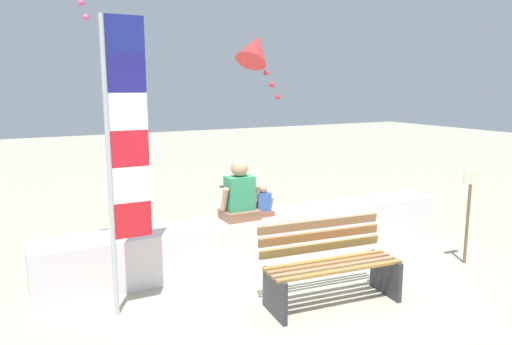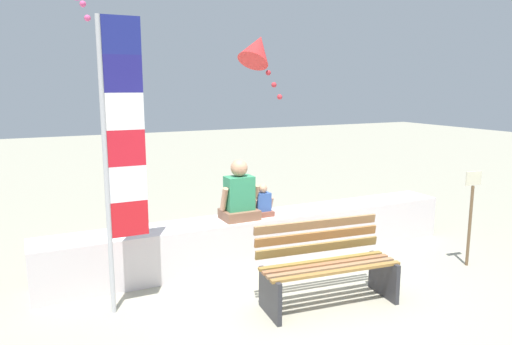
{
  "view_description": "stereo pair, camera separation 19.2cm",
  "coord_description": "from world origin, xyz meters",
  "px_view_note": "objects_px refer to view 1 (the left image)",
  "views": [
    {
      "loc": [
        -3.04,
        -4.27,
        2.37
      ],
      "look_at": [
        -0.09,
        1.31,
        1.23
      ],
      "focal_mm": 33.7,
      "sensor_mm": 36.0,
      "label": 1
    },
    {
      "loc": [
        -2.87,
        -4.36,
        2.37
      ],
      "look_at": [
        -0.09,
        1.31,
        1.23
      ],
      "focal_mm": 33.7,
      "sensor_mm": 36.0,
      "label": 2
    }
  ],
  "objects_px": {
    "park_bench": "(330,266)",
    "person_adult": "(240,196)",
    "flag_banner": "(122,145)",
    "person_child": "(263,203)",
    "kite_red": "(255,49)",
    "sign_post": "(468,209)"
  },
  "relations": [
    {
      "from": "person_adult",
      "to": "kite_red",
      "type": "relative_size",
      "value": 0.74
    },
    {
      "from": "flag_banner",
      "to": "kite_red",
      "type": "distance_m",
      "value": 3.26
    },
    {
      "from": "park_bench",
      "to": "person_adult",
      "type": "xyz_separation_m",
      "value": [
        -0.38,
        1.48,
        0.53
      ]
    },
    {
      "from": "person_adult",
      "to": "flag_banner",
      "type": "relative_size",
      "value": 0.26
    },
    {
      "from": "park_bench",
      "to": "person_child",
      "type": "bearing_deg",
      "value": 91.25
    },
    {
      "from": "person_child",
      "to": "kite_red",
      "type": "bearing_deg",
      "value": 67.26
    },
    {
      "from": "person_adult",
      "to": "person_child",
      "type": "relative_size",
      "value": 1.8
    },
    {
      "from": "person_child",
      "to": "park_bench",
      "type": "bearing_deg",
      "value": -88.75
    },
    {
      "from": "person_adult",
      "to": "sign_post",
      "type": "distance_m",
      "value": 3.05
    },
    {
      "from": "person_child",
      "to": "sign_post",
      "type": "xyz_separation_m",
      "value": [
        2.36,
        -1.39,
        -0.04
      ]
    },
    {
      "from": "park_bench",
      "to": "person_child",
      "type": "distance_m",
      "value": 1.53
    },
    {
      "from": "park_bench",
      "to": "flag_banner",
      "type": "distance_m",
      "value": 2.57
    },
    {
      "from": "kite_red",
      "to": "sign_post",
      "type": "relative_size",
      "value": 0.85
    },
    {
      "from": "flag_banner",
      "to": "sign_post",
      "type": "xyz_separation_m",
      "value": [
        4.35,
        -0.7,
        -1.03
      ]
    },
    {
      "from": "park_bench",
      "to": "sign_post",
      "type": "xyz_separation_m",
      "value": [
        2.33,
        0.09,
        0.35
      ]
    },
    {
      "from": "person_adult",
      "to": "flag_banner",
      "type": "xyz_separation_m",
      "value": [
        -1.64,
        -0.69,
        0.85
      ]
    },
    {
      "from": "person_child",
      "to": "sign_post",
      "type": "distance_m",
      "value": 2.74
    },
    {
      "from": "flag_banner",
      "to": "sign_post",
      "type": "relative_size",
      "value": 2.39
    },
    {
      "from": "flag_banner",
      "to": "sign_post",
      "type": "bearing_deg",
      "value": -9.07
    },
    {
      "from": "person_adult",
      "to": "flag_banner",
      "type": "height_order",
      "value": "flag_banner"
    },
    {
      "from": "sign_post",
      "to": "person_adult",
      "type": "bearing_deg",
      "value": 152.89
    },
    {
      "from": "person_adult",
      "to": "person_child",
      "type": "bearing_deg",
      "value": 0.07
    }
  ]
}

